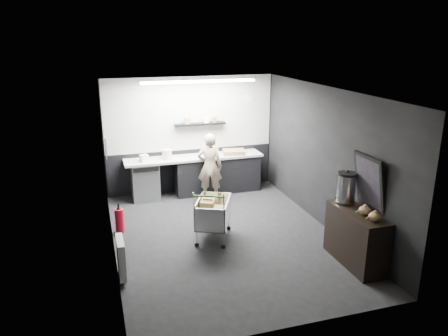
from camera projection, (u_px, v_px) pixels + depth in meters
name	position (u px, v px, depth m)	size (l,w,h in m)	color
floor	(225.00, 237.00, 8.12)	(5.50, 5.50, 0.00)	black
ceiling	(225.00, 91.00, 7.33)	(5.50, 5.50, 0.00)	white
wall_back	(191.00, 135.00, 10.24)	(5.50, 5.50, 0.00)	black
wall_front	(293.00, 232.00, 5.21)	(5.50, 5.50, 0.00)	black
wall_left	(109.00, 178.00, 7.17)	(5.50, 5.50, 0.00)	black
wall_right	(326.00, 158.00, 8.29)	(5.50, 5.50, 0.00)	black
kitchen_wall_panel	(190.00, 114.00, 10.07)	(3.95, 0.02, 1.70)	beige
dado_panel	(192.00, 169.00, 10.47)	(3.95, 0.02, 1.00)	black
floating_shelf	(200.00, 124.00, 10.10)	(1.20, 0.22, 0.04)	black
wall_clock	(248.00, 98.00, 10.37)	(0.20, 0.20, 0.03)	white
poster	(106.00, 147.00, 8.30)	(0.02, 0.30, 0.40)	white
poster_red_band	(106.00, 144.00, 8.28)	(0.01, 0.22, 0.10)	red
radiator	(121.00, 257.00, 6.66)	(0.10, 0.50, 0.60)	white
ceiling_strip	(199.00, 82.00, 9.03)	(2.40, 0.20, 0.04)	white
prep_counter	(200.00, 174.00, 10.24)	(3.20, 0.61, 0.90)	black
person	(210.00, 167.00, 9.77)	(0.56, 0.37, 1.53)	beige
shopping_cart	(213.00, 214.00, 7.93)	(0.91, 1.15, 1.02)	silver
sideboard	(356.00, 230.00, 7.07)	(0.52, 1.22, 1.82)	black
fire_extinguisher	(119.00, 219.00, 8.24)	(0.17, 0.17, 0.55)	red
cardboard_box	(234.00, 152.00, 10.27)	(0.50, 0.38, 0.10)	olive
pink_tub	(167.00, 154.00, 9.86)	(0.22, 0.22, 0.22)	beige
white_container	(144.00, 158.00, 9.68)	(0.17, 0.13, 0.15)	white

